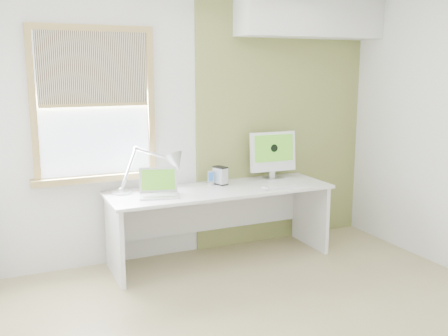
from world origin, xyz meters
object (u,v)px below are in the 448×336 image
desk_lamp (166,166)px  external_drive (220,176)px  desk (218,206)px  laptop (159,189)px  imac (273,153)px

desk_lamp → external_drive: desk_lamp is taller
desk → desk_lamp: bearing=166.3°
laptop → imac: imac is taller
laptop → external_drive: 0.72m
desk → laptop: bearing=-172.6°
desk_lamp → external_drive: bearing=-2.5°
desk_lamp → external_drive: 0.58m
external_drive → imac: (0.62, 0.03, 0.19)m
desk_lamp → laptop: (-0.13, -0.20, -0.17)m
desk_lamp → imac: size_ratio=1.52×
laptop → imac: bearing=8.9°
imac → external_drive: bearing=-177.3°
desk_lamp → laptop: bearing=-123.7°
external_drive → imac: bearing=2.7°
desk → desk_lamp: size_ratio=2.84×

